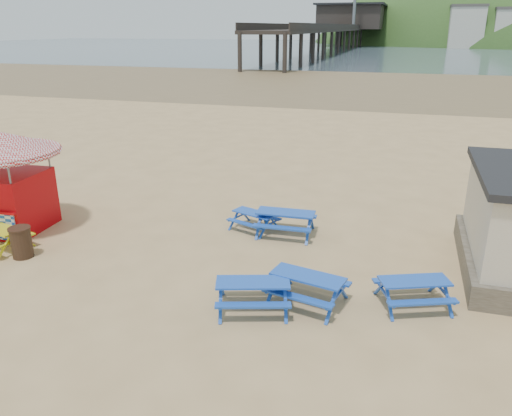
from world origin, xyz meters
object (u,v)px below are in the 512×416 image
(picnic_table_blue_a, at_px, (285,223))
(ice_cream_kiosk, at_px, (5,169))
(litter_bin, at_px, (21,242))
(picnic_table_blue_b, at_px, (254,221))

(picnic_table_blue_a, xyz_separation_m, ice_cream_kiosk, (-9.53, -2.32, 1.82))
(ice_cream_kiosk, relative_size, litter_bin, 4.19)
(ice_cream_kiosk, bearing_deg, picnic_table_blue_a, 10.46)
(picnic_table_blue_b, height_order, ice_cream_kiosk, ice_cream_kiosk)
(picnic_table_blue_a, bearing_deg, litter_bin, -153.27)
(litter_bin, bearing_deg, ice_cream_kiosk, 136.47)
(picnic_table_blue_a, relative_size, ice_cream_kiosk, 0.49)
(picnic_table_blue_a, height_order, ice_cream_kiosk, ice_cream_kiosk)
(picnic_table_blue_a, height_order, picnic_table_blue_b, picnic_table_blue_a)
(picnic_table_blue_b, xyz_separation_m, litter_bin, (-6.37, -4.29, 0.18))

